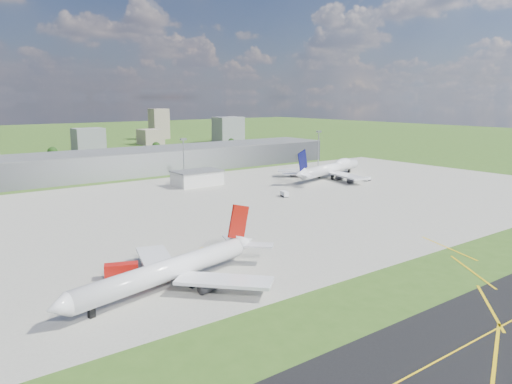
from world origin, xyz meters
TOP-DOWN VIEW (x-y plane):
  - ground at (0.00, 150.00)m, footprint 1400.00×1400.00m
  - apron at (10.00, 40.00)m, footprint 360.00×190.00m
  - terminal at (0.00, 165.00)m, footprint 300.00×42.00m
  - ops_building at (10.00, 100.00)m, footprint 26.00×16.00m
  - mast_center at (10.00, 115.00)m, footprint 3.50×2.00m
  - mast_east at (120.00, 115.00)m, footprint 3.50×2.00m
  - airliner_red_twin at (-74.56, -30.86)m, footprint 66.52×51.01m
  - airliner_blue_quad at (90.88, 73.93)m, footprint 76.59×58.86m
  - fire_truck at (-82.61, -15.81)m, footprint 9.71×6.63m
  - crash_tender at (-85.17, -26.02)m, footprint 6.27×4.41m
  - tug_yellow at (-53.68, -11.06)m, footprint 3.82×3.38m
  - van_white_near at (27.92, 44.29)m, footprint 4.03×6.14m
  - van_white_far at (99.45, 51.19)m, footprint 5.13×3.32m
  - bldg_c at (20.00, 310.00)m, footprint 26.00×20.00m
  - bldg_ce at (100.00, 350.00)m, footprint 22.00×24.00m
  - bldg_e at (180.00, 320.00)m, footprint 30.00×22.00m
  - bldg_tall_e at (140.00, 410.00)m, footprint 20.00×18.00m
  - tree_c at (-20.00, 280.00)m, footprint 8.10×8.10m
  - tree_e at (70.00, 275.00)m, footprint 7.65×7.65m
  - tree_far_e at (160.00, 285.00)m, footprint 6.30×6.30m

SIDE VIEW (x-z plane):
  - ground at x=0.00m, z-range 0.00..0.00m
  - apron at x=10.00m, z-range 0.00..0.08m
  - tug_yellow at x=-53.68m, z-range 0.04..1.72m
  - van_white_far at x=99.45m, z-range 0.01..2.46m
  - van_white_near at x=27.92m, z-range 0.01..2.84m
  - crash_tender at x=-85.17m, z-range 0.00..3.04m
  - fire_truck at x=-82.61m, z-range -0.01..3.98m
  - ops_building at x=10.00m, z-range 0.00..8.00m
  - tree_far_e at x=160.00m, z-range 0.68..8.38m
  - airliner_red_twin at x=-74.56m, z-range -4.31..14.13m
  - tree_e at x=70.00m, z-range 0.84..10.19m
  - airliner_blue_quad at x=90.88m, z-range -4.53..15.87m
  - tree_c at x=-20.00m, z-range 0.89..10.79m
  - terminal at x=0.00m, z-range 0.00..15.00m
  - bldg_ce at x=100.00m, z-range 0.00..16.00m
  - bldg_c at x=20.00m, z-range 0.00..22.00m
  - bldg_e at x=180.00m, z-range 0.00..28.00m
  - mast_center at x=10.00m, z-range 4.76..30.66m
  - mast_east at x=120.00m, z-range 4.76..30.66m
  - bldg_tall_e at x=140.00m, z-range 0.00..36.00m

